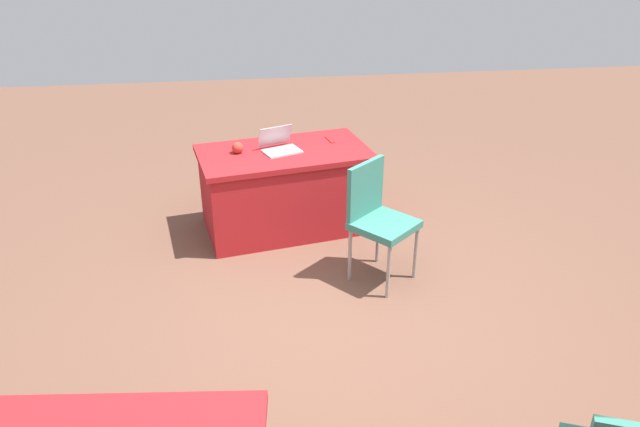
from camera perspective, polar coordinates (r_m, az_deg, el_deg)
ground_plane at (r=4.49m, az=1.09°, el=-10.32°), size 14.40×14.40×0.00m
table_foreground at (r=5.60m, az=-3.36°, el=2.30°), size 1.65×1.10×0.77m
chair_aisle at (r=4.75m, az=5.49°, el=-0.08°), size 0.62×0.62×0.98m
laptop_silver at (r=5.44m, az=-3.84°, el=6.38°), size 0.40×0.39×0.21m
yarn_ball at (r=5.42m, az=-7.85°, el=6.23°), size 0.10×0.10×0.10m
scissors_red at (r=5.70m, az=0.95°, el=7.03°), size 0.07×0.18×0.01m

